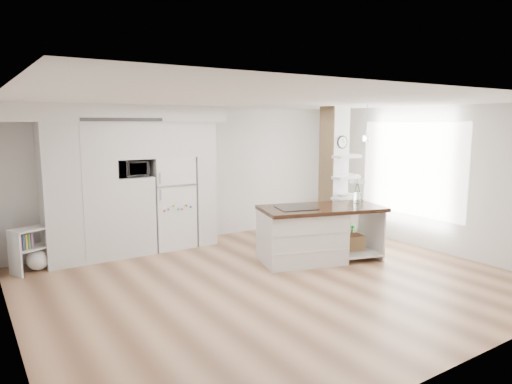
% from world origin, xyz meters
% --- Properties ---
extents(floor, '(7.00, 6.00, 0.01)m').
position_xyz_m(floor, '(0.00, 0.00, 0.00)').
color(floor, tan).
rests_on(floor, ground).
extents(room, '(7.04, 6.04, 2.72)m').
position_xyz_m(room, '(0.00, 0.00, 1.86)').
color(room, white).
rests_on(room, ground).
extents(cabinet_wall, '(4.00, 0.71, 2.70)m').
position_xyz_m(cabinet_wall, '(-1.45, 2.67, 1.51)').
color(cabinet_wall, silver).
rests_on(cabinet_wall, floor).
extents(refrigerator, '(0.78, 0.69, 1.75)m').
position_xyz_m(refrigerator, '(-0.53, 2.68, 0.88)').
color(refrigerator, white).
rests_on(refrigerator, floor).
extents(column, '(0.69, 0.90, 2.70)m').
position_xyz_m(column, '(2.38, 1.13, 1.35)').
color(column, silver).
rests_on(column, floor).
extents(window, '(0.00, 2.40, 2.40)m').
position_xyz_m(window, '(3.48, 0.30, 1.50)').
color(window, white).
rests_on(window, room).
extents(pendant_light, '(0.12, 0.12, 0.10)m').
position_xyz_m(pendant_light, '(1.70, 0.15, 2.12)').
color(pendant_light, white).
rests_on(pendant_light, room).
extents(kitchen_island, '(2.31, 1.56, 1.52)m').
position_xyz_m(kitchen_island, '(1.09, 0.51, 0.49)').
color(kitchen_island, silver).
rests_on(kitchen_island, floor).
extents(bookshelf, '(0.70, 0.57, 0.72)m').
position_xyz_m(bookshelf, '(-2.97, 2.51, 0.32)').
color(bookshelf, silver).
rests_on(bookshelf, floor).
extents(floor_plant_a, '(0.34, 0.30, 0.51)m').
position_xyz_m(floor_plant_a, '(3.00, 1.00, 0.26)').
color(floor_plant_a, '#2B6D30').
rests_on(floor_plant_a, floor).
extents(floor_plant_b, '(0.29, 0.29, 0.45)m').
position_xyz_m(floor_plant_b, '(2.42, 0.79, 0.23)').
color(floor_plant_b, '#2B6D30').
rests_on(floor_plant_b, floor).
extents(microwave, '(0.54, 0.37, 0.30)m').
position_xyz_m(microwave, '(-1.27, 2.62, 1.57)').
color(microwave, '#2D2D2D').
rests_on(microwave, cabinet_wall).
extents(shelf_plant, '(0.27, 0.23, 0.30)m').
position_xyz_m(shelf_plant, '(2.63, 1.30, 1.52)').
color(shelf_plant, '#2B6D30').
rests_on(shelf_plant, column).
extents(decor_bowl, '(0.22, 0.22, 0.05)m').
position_xyz_m(decor_bowl, '(2.30, 0.90, 1.00)').
color(decor_bowl, white).
rests_on(decor_bowl, column).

